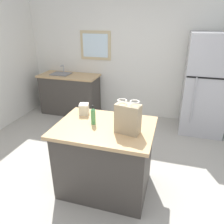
{
  "coord_description": "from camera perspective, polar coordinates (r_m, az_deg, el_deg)",
  "views": [
    {
      "loc": [
        0.66,
        -2.18,
        2.06
      ],
      "look_at": [
        -0.06,
        0.24,
        0.95
      ],
      "focal_mm": 34.79,
      "sensor_mm": 36.0,
      "label": 1
    }
  ],
  "objects": [
    {
      "name": "ground",
      "position": [
        3.07,
        -0.3,
        -18.39
      ],
      "size": [
        6.24,
        6.24,
        0.0
      ],
      "primitive_type": "plane",
      "color": "#ADA89E"
    },
    {
      "name": "back_wall",
      "position": [
        4.71,
        8.12,
        13.69
      ],
      "size": [
        5.2,
        0.13,
        2.51
      ],
      "color": "silver",
      "rests_on": "ground"
    },
    {
      "name": "kitchen_island",
      "position": [
        2.76,
        -1.79,
        -11.91
      ],
      "size": [
        1.14,
        0.86,
        0.9
      ],
      "color": "#423D38",
      "rests_on": "ground"
    },
    {
      "name": "refrigerator",
      "position": [
        4.35,
        23.47,
        6.49
      ],
      "size": [
        0.77,
        0.75,
        1.83
      ],
      "color": "#B7B7BC",
      "rests_on": "ground"
    },
    {
      "name": "sink_counter",
      "position": [
        5.05,
        -10.97,
        4.79
      ],
      "size": [
        1.31,
        0.59,
        1.08
      ],
      "color": "#423D38",
      "rests_on": "ground"
    },
    {
      "name": "shopping_bag",
      "position": [
        2.32,
        4.18,
        -1.71
      ],
      "size": [
        0.29,
        0.19,
        0.37
      ],
      "color": "tan",
      "rests_on": "kitchen_island"
    },
    {
      "name": "small_box",
      "position": [
        2.82,
        -7.37,
        0.77
      ],
      "size": [
        0.15,
        0.16,
        0.14
      ],
      "primitive_type": "cube",
      "rotation": [
        0.0,
        0.0,
        0.27
      ],
      "color": "beige",
      "rests_on": "kitchen_island"
    },
    {
      "name": "bottle",
      "position": [
        2.53,
        -4.96,
        -1.01
      ],
      "size": [
        0.06,
        0.06,
        0.23
      ],
      "color": "#4C9956",
      "rests_on": "kitchen_island"
    }
  ]
}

